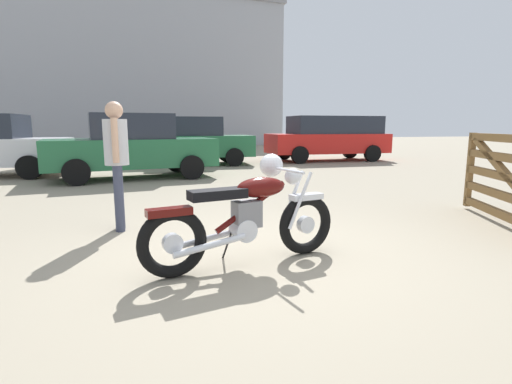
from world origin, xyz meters
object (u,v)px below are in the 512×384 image
at_px(vintage_motorcycle, 249,215).
at_px(dark_sedan_left, 132,146).
at_px(white_estate_far, 330,137).
at_px(bystander, 116,153).
at_px(pale_sedan_back, 192,141).

bearing_deg(vintage_motorcycle, dark_sedan_left, 88.32).
bearing_deg(dark_sedan_left, white_estate_far, -163.37).
bearing_deg(bystander, vintage_motorcycle, 126.23).
relative_size(vintage_motorcycle, pale_sedan_back, 0.48).
distance_m(white_estate_far, pale_sedan_back, 5.44).
height_order(white_estate_far, dark_sedan_left, white_estate_far).
relative_size(bystander, pale_sedan_back, 0.39).
distance_m(white_estate_far, dark_sedan_left, 8.11).
bearing_deg(white_estate_far, pale_sedan_back, 3.11).
bearing_deg(white_estate_far, vintage_motorcycle, 60.37).
bearing_deg(white_estate_far, dark_sedan_left, 25.34).
bearing_deg(pale_sedan_back, vintage_motorcycle, 88.75).
relative_size(bystander, white_estate_far, 0.35).
bearing_deg(pale_sedan_back, bystander, 79.48).
distance_m(vintage_motorcycle, dark_sedan_left, 7.19).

